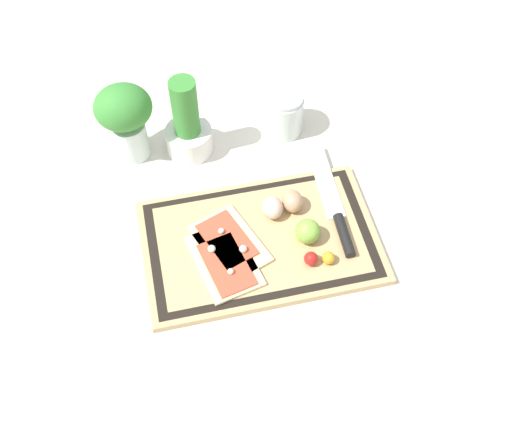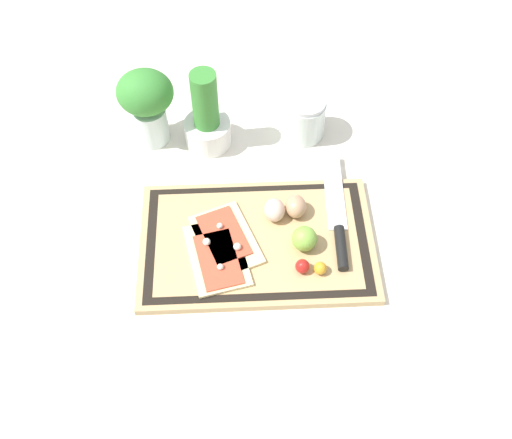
{
  "view_description": "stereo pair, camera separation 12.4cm",
  "coord_description": "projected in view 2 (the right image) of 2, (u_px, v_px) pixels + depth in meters",
  "views": [
    {
      "loc": [
        -0.15,
        -0.66,
        1.06
      ],
      "look_at": [
        0.0,
        0.04,
        0.04
      ],
      "focal_mm": 42.0,
      "sensor_mm": 36.0,
      "label": 1
    },
    {
      "loc": [
        -0.03,
        -0.68,
        1.06
      ],
      "look_at": [
        0.0,
        0.04,
        0.04
      ],
      "focal_mm": 42.0,
      "sensor_mm": 36.0,
      "label": 2
    }
  ],
  "objects": [
    {
      "name": "ground_plane",
      "position": [
        257.0,
        245.0,
        1.25
      ],
      "size": [
        6.0,
        6.0,
        0.0
      ],
      "primitive_type": "plane",
      "color": "silver"
    },
    {
      "name": "cutting_board",
      "position": [
        257.0,
        242.0,
        1.25
      ],
      "size": [
        0.49,
        0.31,
        0.02
      ],
      "color": "tan",
      "rests_on": "ground_plane"
    },
    {
      "name": "pizza_slice_near",
      "position": [
        217.0,
        256.0,
        1.21
      ],
      "size": [
        0.14,
        0.19,
        0.02
      ],
      "color": "beige",
      "rests_on": "cutting_board"
    },
    {
      "name": "pizza_slice_far",
      "position": [
        225.0,
        240.0,
        1.23
      ],
      "size": [
        0.16,
        0.19,
        0.02
      ],
      "color": "beige",
      "rests_on": "cutting_board"
    },
    {
      "name": "knife",
      "position": [
        339.0,
        227.0,
        1.25
      ],
      "size": [
        0.05,
        0.31,
        0.02
      ],
      "color": "silver",
      "rests_on": "cutting_board"
    },
    {
      "name": "egg_brown",
      "position": [
        296.0,
        206.0,
        1.26
      ],
      "size": [
        0.04,
        0.05,
        0.04
      ],
      "primitive_type": "ellipsoid",
      "color": "tan",
      "rests_on": "cutting_board"
    },
    {
      "name": "egg_pink",
      "position": [
        275.0,
        210.0,
        1.25
      ],
      "size": [
        0.04,
        0.05,
        0.04
      ],
      "primitive_type": "ellipsoid",
      "color": "beige",
      "rests_on": "cutting_board"
    },
    {
      "name": "lime",
      "position": [
        304.0,
        239.0,
        1.21
      ],
      "size": [
        0.05,
        0.05,
        0.05
      ],
      "primitive_type": "sphere",
      "color": "#7FB742",
      "rests_on": "cutting_board"
    },
    {
      "name": "cherry_tomato_red",
      "position": [
        302.0,
        266.0,
        1.18
      ],
      "size": [
        0.03,
        0.03,
        0.03
      ],
      "primitive_type": "sphere",
      "color": "red",
      "rests_on": "cutting_board"
    },
    {
      "name": "cherry_tomato_yellow",
      "position": [
        320.0,
        268.0,
        1.18
      ],
      "size": [
        0.03,
        0.03,
        0.03
      ],
      "primitive_type": "sphere",
      "color": "gold",
      "rests_on": "cutting_board"
    },
    {
      "name": "herb_pot",
      "position": [
        207.0,
        121.0,
        1.36
      ],
      "size": [
        0.11,
        0.11,
        0.21
      ],
      "color": "white",
      "rests_on": "ground_plane"
    },
    {
      "name": "sauce_jar",
      "position": [
        305.0,
        120.0,
        1.4
      ],
      "size": [
        0.09,
        0.09,
        0.11
      ],
      "color": "silver",
      "rests_on": "ground_plane"
    },
    {
      "name": "herb_glass",
      "position": [
        147.0,
        102.0,
        1.33
      ],
      "size": [
        0.13,
        0.11,
        0.2
      ],
      "color": "silver",
      "rests_on": "ground_plane"
    }
  ]
}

